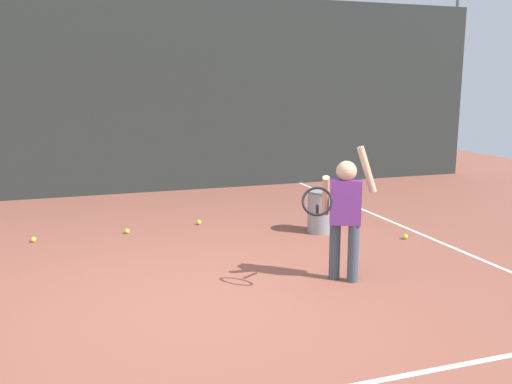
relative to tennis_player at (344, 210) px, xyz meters
name	(u,v)px	position (x,y,z in m)	size (l,w,h in m)	color
ground_plane	(201,305)	(-1.48, -0.16, -0.73)	(20.00, 20.00, 0.00)	brown
court_line_sideline	(439,242)	(1.79, 0.84, -0.72)	(0.05, 9.00, 0.00)	white
back_fence_windscreen	(129,95)	(-1.48, 5.31, 1.03)	(13.97, 0.08, 3.51)	#282D2B
fence_post_2	(251,90)	(0.80, 5.37, 1.10)	(0.09, 0.09, 3.66)	slate
fence_post_3	(452,89)	(5.36, 5.37, 1.10)	(0.09, 0.09, 3.66)	slate
tennis_player	(344,210)	(0.00, 0.00, 0.00)	(0.87, 0.55, 1.35)	#3F4C59
ball_hopper	(321,211)	(0.59, 1.75, -0.44)	(0.38, 0.38, 0.56)	gray
tennis_ball_0	(405,237)	(1.46, 1.09, -0.69)	(0.07, 0.07, 0.07)	#CCE033
tennis_ball_1	(127,231)	(-1.86, 2.49, -0.69)	(0.07, 0.07, 0.07)	#CCE033
tennis_ball_2	(33,240)	(-3.00, 2.45, -0.69)	(0.07, 0.07, 0.07)	#CCE033
tennis_ball_3	(199,222)	(-0.86, 2.65, -0.69)	(0.07, 0.07, 0.07)	#CCE033
tennis_ball_4	(349,187)	(2.42, 4.40, -0.69)	(0.07, 0.07, 0.07)	#CCE033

